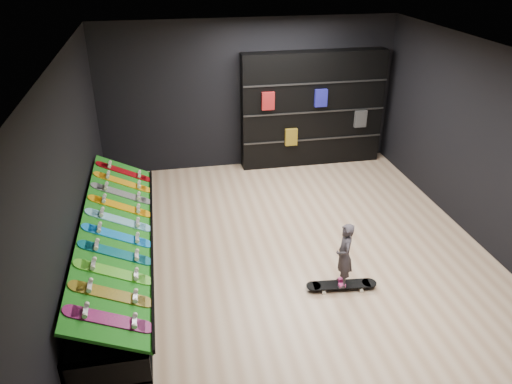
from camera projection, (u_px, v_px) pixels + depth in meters
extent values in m
cube|color=tan|center=(290.00, 253.00, 7.67)|extent=(6.00, 7.00, 0.01)
cube|color=white|center=(298.00, 55.00, 6.31)|extent=(6.00, 7.00, 0.01)
cube|color=black|center=(249.00, 95.00, 10.05)|extent=(6.00, 0.02, 3.00)
cube|color=black|center=(408.00, 339.00, 3.93)|extent=(6.00, 0.02, 3.00)
cube|color=black|center=(70.00, 181.00, 6.48)|extent=(0.02, 7.00, 3.00)
cube|color=black|center=(486.00, 148.00, 7.50)|extent=(0.02, 7.00, 3.00)
cube|color=#11610F|center=(118.00, 229.00, 6.92)|extent=(0.92, 4.50, 0.46)
cube|color=black|center=(312.00, 109.00, 10.26)|extent=(2.95, 0.34, 2.36)
imported|color=black|center=(343.00, 267.00, 6.71)|extent=(0.18, 0.24, 0.56)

